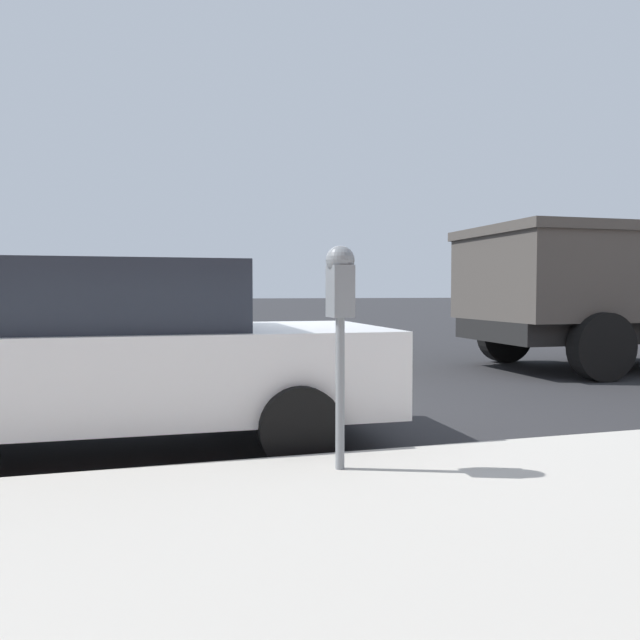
# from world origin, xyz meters

# --- Properties ---
(ground_plane) EXTENTS (220.00, 220.00, 0.00)m
(ground_plane) POSITION_xyz_m (0.00, 0.00, 0.00)
(ground_plane) COLOR #2B2B2D
(parking_meter) EXTENTS (0.21, 0.19, 1.47)m
(parking_meter) POSITION_xyz_m (-2.61, -0.22, 1.30)
(parking_meter) COLOR gray
(parking_meter) RESTS_ON sidewalk
(car_white) EXTENTS (2.24, 4.88, 1.60)m
(car_white) POSITION_xyz_m (-0.93, 1.41, 0.84)
(car_white) COLOR silver
(car_white) RESTS_ON ground_plane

